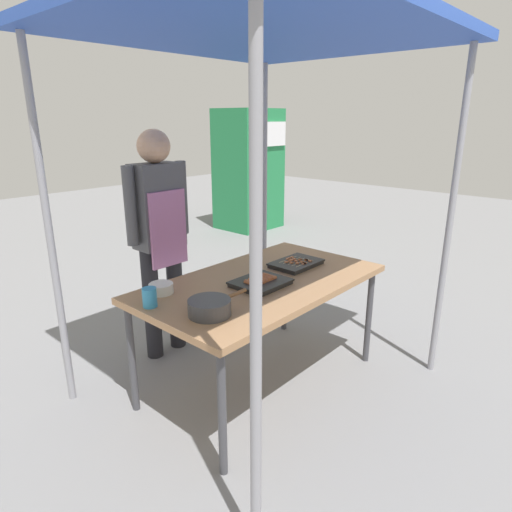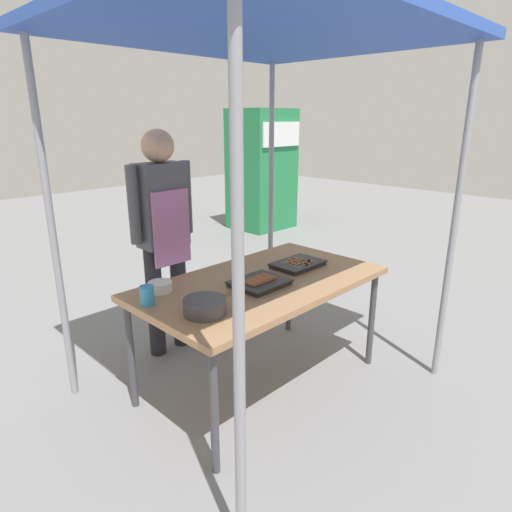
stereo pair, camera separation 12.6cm
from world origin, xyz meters
The scene contains 10 objects.
ground_plane centered at (0.00, 0.00, 0.00)m, with size 18.00×18.00×0.00m, color slate.
stall_table centered at (0.00, 0.00, 0.70)m, with size 1.60×0.90×0.75m.
stall_canopy centered at (0.00, 0.00, 2.12)m, with size 2.10×1.80×2.22m.
tray_grilled_sausages centered at (-0.08, -0.06, 0.77)m, with size 0.33×0.28×0.05m.
tray_meat_skewers centered at (0.37, 0.01, 0.77)m, with size 0.35×0.25×0.04m.
cooking_wok centered at (-0.57, -0.14, 0.80)m, with size 0.39×0.23×0.09m.
condiment_bowl centered at (-0.56, 0.30, 0.78)m, with size 0.14×0.14×0.06m, color silver.
drink_cup_near_edge centered at (-0.72, 0.18, 0.80)m, with size 0.08×0.08×0.11m, color #338CBF.
vendor_woman centered at (-0.16, 0.84, 0.99)m, with size 0.52×0.23×1.67m.
neighbor_stall_left centered at (3.28, 3.15, 0.94)m, with size 0.90×0.82×1.88m.
Camera 1 is at (-2.00, -1.74, 1.74)m, focal length 31.04 mm.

